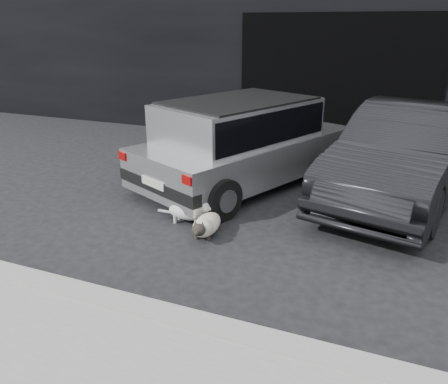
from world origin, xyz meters
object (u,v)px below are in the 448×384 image
at_px(silver_hatchback, 243,138).
at_px(cat_siamese, 206,225).
at_px(second_car, 406,153).
at_px(cat_white, 190,211).

xyz_separation_m(silver_hatchback, cat_siamese, (0.23, -1.94, -0.59)).
distance_m(second_car, cat_white, 3.21).
height_order(second_car, cat_siamese, second_car).
bearing_deg(silver_hatchback, cat_siamese, -59.33).
bearing_deg(cat_white, second_car, 126.96).
distance_m(silver_hatchback, cat_white, 1.79).
bearing_deg(second_car, cat_white, -128.25).
height_order(silver_hatchback, second_car, silver_hatchback).
bearing_deg(second_car, silver_hatchback, -160.00).
height_order(silver_hatchback, cat_white, silver_hatchback).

